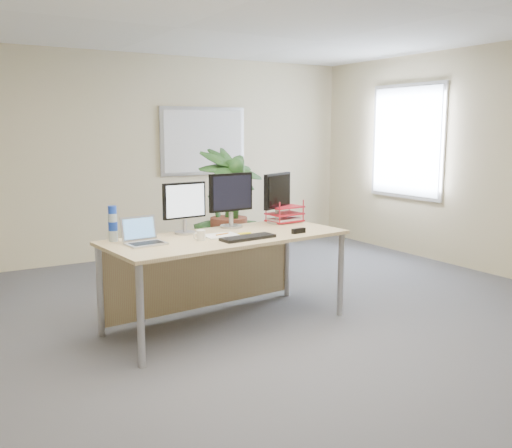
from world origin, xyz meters
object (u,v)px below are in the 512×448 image
desk (219,253)px  monitor_left (185,205)px  laptop (143,237)px  floor_plant (229,220)px  monitor_right (231,197)px

desk → monitor_left: monitor_left is taller
desk → monitor_left: 0.53m
laptop → monitor_left: bearing=25.7°
monitor_left → floor_plant: bearing=42.6°
monitor_left → laptop: (-0.47, -0.23, -0.20)m
monitor_right → monitor_left: bearing=-171.6°
desk → monitor_right: 0.57m
desk → monitor_right: bearing=42.6°
monitor_left → laptop: 0.56m
floor_plant → monitor_right: bearing=-116.7°
monitor_right → laptop: bearing=-162.8°
desk → floor_plant: (0.61, 0.95, 0.11)m
desk → monitor_left: size_ratio=4.80×
desk → laptop: bearing=-174.2°
floor_plant → laptop: bearing=-142.5°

